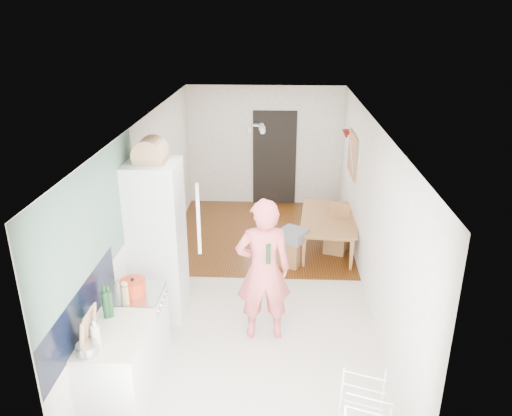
# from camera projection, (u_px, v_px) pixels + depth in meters

# --- Properties ---
(room_shell) EXTENTS (3.20, 7.00, 2.50)m
(room_shell) POSITION_uv_depth(u_px,v_px,m) (257.00, 209.00, 7.12)
(room_shell) COLOR white
(room_shell) RESTS_ON ground
(floor) EXTENTS (3.20, 7.00, 0.01)m
(floor) POSITION_uv_depth(u_px,v_px,m) (257.00, 285.00, 7.58)
(floor) COLOR beige
(floor) RESTS_ON ground
(wood_floor_overlay) EXTENTS (3.20, 3.30, 0.01)m
(wood_floor_overlay) POSITION_uv_depth(u_px,v_px,m) (262.00, 234.00, 9.30)
(wood_floor_overlay) COLOR #5D2F0F
(wood_floor_overlay) RESTS_ON room_shell
(sage_wall_panel) EXTENTS (0.02, 3.00, 1.30)m
(sage_wall_panel) POSITION_uv_depth(u_px,v_px,m) (93.00, 224.00, 5.11)
(sage_wall_panel) COLOR slate
(sage_wall_panel) RESTS_ON room_shell
(tile_splashback) EXTENTS (0.02, 1.90, 0.50)m
(tile_splashback) POSITION_uv_depth(u_px,v_px,m) (82.00, 312.00, 4.86)
(tile_splashback) COLOR black
(tile_splashback) RESTS_ON room_shell
(doorway_recess) EXTENTS (0.90, 0.04, 2.00)m
(doorway_recess) POSITION_uv_depth(u_px,v_px,m) (274.00, 158.00, 10.43)
(doorway_recess) COLOR black
(doorway_recess) RESTS_ON room_shell
(base_cabinet) EXTENTS (0.60, 0.90, 0.86)m
(base_cabinet) POSITION_uv_depth(u_px,v_px,m) (119.00, 372.00, 5.12)
(base_cabinet) COLOR silver
(base_cabinet) RESTS_ON room_shell
(worktop) EXTENTS (0.62, 0.92, 0.06)m
(worktop) POSITION_uv_depth(u_px,v_px,m) (114.00, 335.00, 4.95)
(worktop) COLOR beige
(worktop) RESTS_ON room_shell
(range_cooker) EXTENTS (0.60, 0.60, 0.88)m
(range_cooker) POSITION_uv_depth(u_px,v_px,m) (138.00, 328.00, 5.81)
(range_cooker) COLOR silver
(range_cooker) RESTS_ON room_shell
(cooker_top) EXTENTS (0.60, 0.60, 0.04)m
(cooker_top) POSITION_uv_depth(u_px,v_px,m) (135.00, 294.00, 5.64)
(cooker_top) COLOR #B7B8BA
(cooker_top) RESTS_ON room_shell
(fridge_housing) EXTENTS (0.66, 0.66, 2.15)m
(fridge_housing) POSITION_uv_depth(u_px,v_px,m) (157.00, 241.00, 6.52)
(fridge_housing) COLOR silver
(fridge_housing) RESTS_ON room_shell
(fridge_door) EXTENTS (0.14, 0.56, 0.70)m
(fridge_door) POSITION_uv_depth(u_px,v_px,m) (198.00, 218.00, 6.04)
(fridge_door) COLOR silver
(fridge_door) RESTS_ON room_shell
(fridge_interior) EXTENTS (0.02, 0.52, 0.66)m
(fridge_interior) POSITION_uv_depth(u_px,v_px,m) (179.00, 208.00, 6.33)
(fridge_interior) COLOR white
(fridge_interior) RESTS_ON room_shell
(pinboard) EXTENTS (0.03, 0.90, 0.70)m
(pinboard) POSITION_uv_depth(u_px,v_px,m) (353.00, 154.00, 8.70)
(pinboard) COLOR #D8B46B
(pinboard) RESTS_ON room_shell
(pinboard_frame) EXTENTS (0.00, 0.94, 0.74)m
(pinboard_frame) POSITION_uv_depth(u_px,v_px,m) (352.00, 154.00, 8.70)
(pinboard_frame) COLOR olive
(pinboard_frame) RESTS_ON room_shell
(wall_sconce) EXTENTS (0.18, 0.18, 0.16)m
(wall_sconce) POSITION_uv_depth(u_px,v_px,m) (347.00, 134.00, 9.23)
(wall_sconce) COLOR maroon
(wall_sconce) RESTS_ON room_shell
(person) EXTENTS (0.86, 0.62, 2.21)m
(person) POSITION_uv_depth(u_px,v_px,m) (263.00, 258.00, 6.02)
(person) COLOR #E25E61
(person) RESTS_ON floor
(dining_table) EXTENTS (0.91, 1.47, 0.50)m
(dining_table) POSITION_uv_depth(u_px,v_px,m) (329.00, 235.00, 8.66)
(dining_table) COLOR olive
(dining_table) RESTS_ON floor
(dining_chair) EXTENTS (0.45, 0.45, 0.84)m
(dining_chair) POSITION_uv_depth(u_px,v_px,m) (336.00, 230.00, 8.46)
(dining_chair) COLOR olive
(dining_chair) RESTS_ON floor
(stool) EXTENTS (0.44, 0.44, 0.44)m
(stool) POSITION_uv_depth(u_px,v_px,m) (291.00, 253.00, 8.10)
(stool) COLOR olive
(stool) RESTS_ON floor
(grey_drape) EXTENTS (0.56, 0.56, 0.18)m
(grey_drape) POSITION_uv_depth(u_px,v_px,m) (293.00, 235.00, 7.98)
(grey_drape) COLOR slate
(grey_drape) RESTS_ON stool
(bread_bin) EXTENTS (0.46, 0.44, 0.21)m
(bread_bin) POSITION_uv_depth(u_px,v_px,m) (150.00, 153.00, 6.10)
(bread_bin) COLOR tan
(bread_bin) RESTS_ON fridge_housing
(red_casserole) EXTENTS (0.29, 0.29, 0.17)m
(red_casserole) POSITION_uv_depth(u_px,v_px,m) (133.00, 287.00, 5.58)
(red_casserole) COLOR red
(red_casserole) RESTS_ON cooker_top
(steel_pan) EXTENTS (0.21, 0.21, 0.10)m
(steel_pan) POSITION_uv_depth(u_px,v_px,m) (88.00, 349.00, 4.62)
(steel_pan) COLOR #B7B8BA
(steel_pan) RESTS_ON worktop
(held_bottle) EXTENTS (0.05, 0.05, 0.25)m
(held_bottle) POSITION_uv_depth(u_px,v_px,m) (268.00, 254.00, 5.85)
(held_bottle) COLOR #173B1D
(held_bottle) RESTS_ON person
(bottle_a) EXTENTS (0.07, 0.07, 0.30)m
(bottle_a) POSITION_uv_depth(u_px,v_px,m) (106.00, 305.00, 5.13)
(bottle_a) COLOR #173B1D
(bottle_a) RESTS_ON worktop
(bottle_b) EXTENTS (0.08, 0.08, 0.29)m
(bottle_b) POSITION_uv_depth(u_px,v_px,m) (110.00, 304.00, 5.14)
(bottle_b) COLOR #173B1D
(bottle_b) RESTS_ON worktop
(bottle_c) EXTENTS (0.10, 0.10, 0.20)m
(bottle_c) POSITION_uv_depth(u_px,v_px,m) (96.00, 336.00, 4.72)
(bottle_c) COLOR silver
(bottle_c) RESTS_ON worktop
(pepper_mill_front) EXTENTS (0.06, 0.06, 0.21)m
(pepper_mill_front) POSITION_uv_depth(u_px,v_px,m) (126.00, 295.00, 5.39)
(pepper_mill_front) COLOR tan
(pepper_mill_front) RESTS_ON worktop
(pepper_mill_back) EXTENTS (0.07, 0.07, 0.21)m
(pepper_mill_back) POSITION_uv_depth(u_px,v_px,m) (124.00, 295.00, 5.39)
(pepper_mill_back) COLOR tan
(pepper_mill_back) RESTS_ON worktop
(chopping_boards) EXTENTS (0.12, 0.27, 0.37)m
(chopping_boards) POSITION_uv_depth(u_px,v_px,m) (88.00, 329.00, 4.67)
(chopping_boards) COLOR tan
(chopping_boards) RESTS_ON worktop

